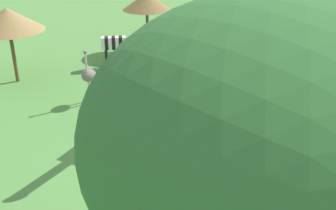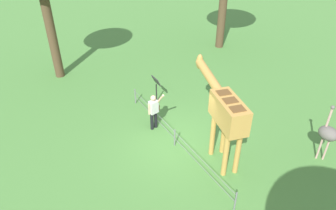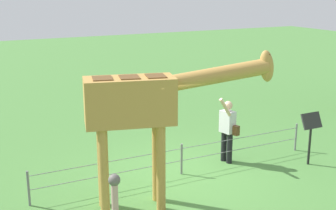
{
  "view_description": "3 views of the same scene",
  "coord_description": "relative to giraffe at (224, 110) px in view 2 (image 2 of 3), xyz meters",
  "views": [
    {
      "loc": [
        11.01,
        2.3,
        7.06
      ],
      "look_at": [
        0.35,
        0.06,
        1.95
      ],
      "focal_mm": 43.9,
      "sensor_mm": 36.0,
      "label": 1
    },
    {
      "loc": [
        -7.84,
        5.17,
        7.94
      ],
      "look_at": [
        0.17,
        0.45,
        1.84
      ],
      "focal_mm": 33.28,
      "sensor_mm": 36.0,
      "label": 2
    },
    {
      "loc": [
        -4.83,
        -8.48,
        4.32
      ],
      "look_at": [
        -0.76,
        -0.54,
        1.96
      ],
      "focal_mm": 48.64,
      "sensor_mm": 36.0,
      "label": 3
    }
  ],
  "objects": [
    {
      "name": "ground_plane",
      "position": [
        1.38,
        0.84,
        -2.09
      ],
      "size": [
        60.0,
        60.0,
        0.0
      ],
      "primitive_type": "plane",
      "color": "#4C843D"
    },
    {
      "name": "giraffe",
      "position": [
        0.0,
        0.0,
        0.0
      ],
      "size": [
        3.78,
        1.41,
        3.1
      ],
      "color": "#C69347",
      "rests_on": "ground_plane"
    },
    {
      "name": "visitor",
      "position": [
        2.75,
        1.23,
        -1.19
      ],
      "size": [
        0.59,
        0.57,
        1.75
      ],
      "color": "black",
      "rests_on": "ground_plane"
    },
    {
      "name": "ostrich",
      "position": [
        -1.97,
        -3.12,
        -0.92
      ],
      "size": [
        0.7,
        0.56,
        2.25
      ],
      "color": "#CC9E93",
      "rests_on": "ground_plane"
    },
    {
      "name": "info_sign",
      "position": [
        4.48,
        0.18,
        -1.14
      ],
      "size": [
        0.56,
        0.21,
        1.32
      ],
      "color": "black",
      "rests_on": "ground_plane"
    },
    {
      "name": "wire_fence",
      "position": [
        1.38,
        1.08,
        -1.69
      ],
      "size": [
        7.05,
        0.05,
        0.75
      ],
      "color": "slate",
      "rests_on": "ground_plane"
    }
  ]
}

